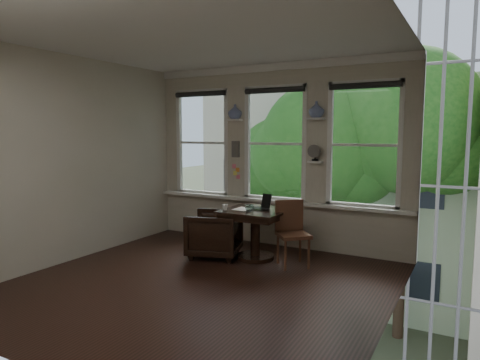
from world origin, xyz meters
The scene contains 25 objects.
ground centered at (0.00, 0.00, 0.00)m, with size 4.50×4.50×0.00m, color black.
ceiling centered at (0.00, 0.00, 3.00)m, with size 4.50×4.50×0.00m, color silver.
wall_back centered at (0.00, 2.25, 1.50)m, with size 4.50×4.50×0.00m, color beige.
wall_front centered at (0.00, -2.25, 1.50)m, with size 4.50×4.50×0.00m, color beige.
wall_left centered at (-2.25, 0.00, 1.50)m, with size 4.50×4.50×0.00m, color beige.
wall_right centered at (2.25, 0.00, 1.50)m, with size 4.50×4.50×0.00m, color beige.
window_left centered at (-1.45, 2.25, 1.70)m, with size 1.10×0.12×1.90m, color white, non-canonical shape.
window_center centered at (0.00, 2.25, 1.70)m, with size 1.10×0.12×1.90m, color white, non-canonical shape.
window_right centered at (1.45, 2.25, 1.70)m, with size 1.10×0.12×1.90m, color white, non-canonical shape.
shelf_left centered at (-0.72, 2.15, 2.10)m, with size 0.26×0.16×0.03m, color white.
shelf_right centered at (0.72, 2.15, 2.10)m, with size 0.26×0.16×0.03m, color white.
intercom centered at (-0.72, 2.18, 1.60)m, with size 0.14×0.06×0.28m, color #59544F.
sticky_notes centered at (-0.72, 2.19, 1.25)m, with size 0.16×0.01×0.24m, color pink, non-canonical shape.
desk_fan centered at (0.72, 2.13, 1.53)m, with size 0.20×0.20×0.24m, color #59544F, non-canonical shape.
vase_left centered at (-0.72, 2.15, 2.24)m, with size 0.24×0.24×0.25m, color silver.
vase_right centered at (0.72, 2.15, 2.24)m, with size 0.24×0.24×0.25m, color silver.
table centered at (0.10, 1.31, 0.38)m, with size 0.90×0.90×0.75m, color black, non-canonical shape.
armchair_left centered at (-0.51, 1.12, 0.35)m, with size 0.74×0.77×0.70m, color black.
cushion_red centered at (-0.51, 1.12, 0.45)m, with size 0.45×0.45×0.06m, color maroon.
side_chair_right centered at (0.73, 1.25, 0.46)m, with size 0.42×0.42×0.92m, color #4C281B, non-canonical shape.
laptop centered at (0.15, 1.28, 0.76)m, with size 0.32×0.21×0.03m, color black.
mug centered at (-0.27, 1.05, 0.79)m, with size 0.09×0.09×0.09m, color white.
drinking_glass centered at (0.09, 1.15, 0.80)m, with size 0.13×0.13×0.10m, color white.
tablet centered at (0.20, 1.48, 0.86)m, with size 0.16×0.02×0.22m, color black.
papers centered at (-0.08, 1.26, 0.75)m, with size 0.22×0.30×0.00m, color silver.
Camera 1 is at (2.94, -4.26, 1.89)m, focal length 32.00 mm.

